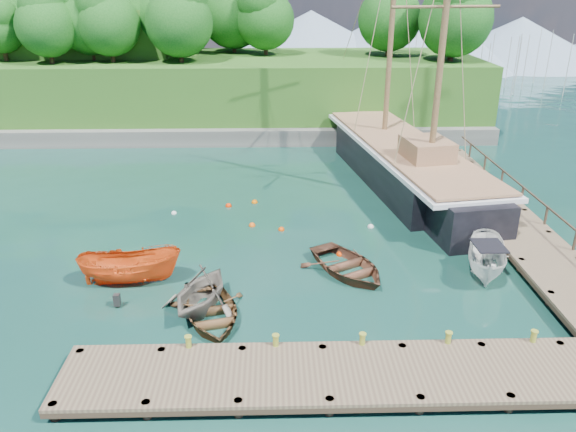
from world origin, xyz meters
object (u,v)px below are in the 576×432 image
at_px(rowboat_0, 212,319).
at_px(motorboat_orange, 132,283).
at_px(schooner, 404,166).
at_px(rowboat_1, 202,309).
at_px(cabin_boat_white, 485,274).
at_px(rowboat_2, 347,273).

xyz_separation_m(rowboat_0, motorboat_orange, (-3.79, 2.96, 0.00)).
xyz_separation_m(motorboat_orange, schooner, (14.73, 12.83, 1.11)).
relative_size(rowboat_1, motorboat_orange, 0.84).
relative_size(motorboat_orange, schooner, 0.16).
bearing_deg(motorboat_orange, cabin_boat_white, -91.74).
bearing_deg(cabin_boat_white, rowboat_2, -164.01).
xyz_separation_m(rowboat_1, schooner, (11.41, 15.06, 1.11)).
height_order(rowboat_1, schooner, schooner).
height_order(rowboat_1, rowboat_2, rowboat_1).
xyz_separation_m(rowboat_1, motorboat_orange, (-3.32, 2.23, 0.00)).
distance_m(rowboat_0, rowboat_1, 0.87).
distance_m(rowboat_1, cabin_boat_white, 12.76).
xyz_separation_m(rowboat_1, cabin_boat_white, (12.49, 2.60, 0.00)).
height_order(cabin_boat_white, schooner, schooner).
bearing_deg(rowboat_1, rowboat_0, -37.81).
relative_size(motorboat_orange, cabin_boat_white, 1.02).
height_order(rowboat_0, rowboat_2, rowboat_2).
relative_size(rowboat_0, cabin_boat_white, 0.98).
relative_size(rowboat_2, cabin_boat_white, 1.04).
xyz_separation_m(rowboat_0, schooner, (10.95, 15.79, 1.11)).
relative_size(rowboat_1, schooner, 0.14).
relative_size(rowboat_0, rowboat_1, 1.13).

